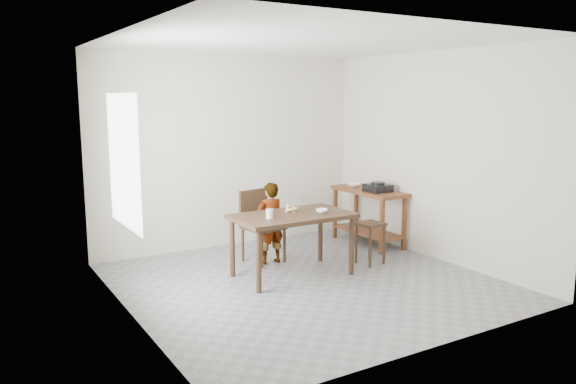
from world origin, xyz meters
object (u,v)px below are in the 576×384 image
dining_chair (264,227)px  stool (370,243)px  child (270,223)px  prep_counter (368,217)px  dining_table (292,245)px

dining_chair → stool: bearing=-45.5°
child → prep_counter: bearing=-175.9°
prep_counter → child: child is taller
prep_counter → dining_table: bearing=-157.9°
dining_table → child: bearing=87.7°
dining_table → prep_counter: bearing=22.1°
prep_counter → child: (-1.70, -0.11, 0.12)m
child → stool: (1.09, -0.68, -0.26)m
prep_counter → stool: prep_counter is taller
dining_table → stool: 1.12m
dining_table → stool: bearing=-4.7°
dining_table → prep_counter: prep_counter is taller
stool → prep_counter: bearing=52.5°
dining_chair → stool: size_ratio=1.73×
prep_counter → stool: (-0.61, -0.79, -0.13)m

